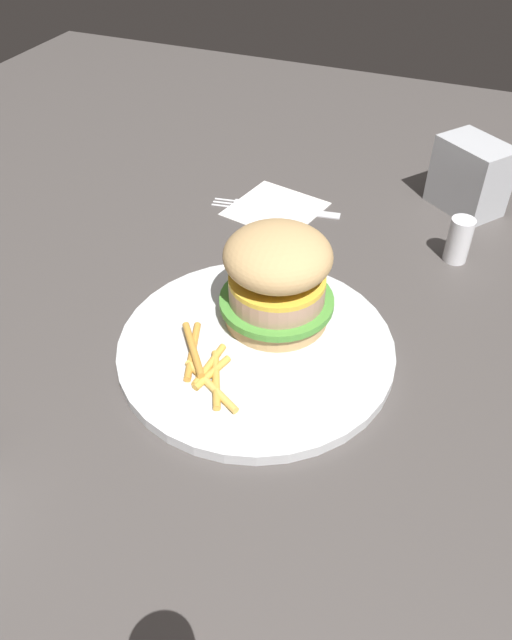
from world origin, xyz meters
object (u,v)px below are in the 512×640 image
Objects in this scene: plate at (256,347)px; salt_shaker at (459,240)px; fork at (274,207)px; napkin_dispenser at (470,176)px; sandwich at (277,277)px; fries_pile at (205,366)px; napkin at (276,208)px.

plate is 4.98× the size of salt_shaker.
fork is 1.88× the size of napkin_dispenser.
fork is at bearing -158.48° from sandwich.
salt_shaker is (-0.19, 0.15, -0.04)m from sandwich.
plate is 0.27m from fork.
fork is at bearing -170.74° from fries_pile.
sandwich is 1.27× the size of napkin_dispenser.
fork is 0.24m from salt_shaker.
fries_pile is at bearing 102.95° from napkin_dispenser.
napkin_dispenser is at bearing 155.43° from sandwich.
fries_pile is at bearing -29.78° from plate.
salt_shaker is (-0.29, 0.19, 0.01)m from fries_pile.
napkin_dispenser is at bearing -176.27° from salt_shaker.
fork is at bearing -80.47° from napkin.
sandwich is 0.11m from fries_pile.
napkin_dispenser is (-0.32, 0.15, -0.02)m from sandwich.
sandwich is 0.24m from fork.
salt_shaker is (0.03, 0.24, 0.03)m from napkin.
napkin is 2.00× the size of salt_shaker.
sandwich is at bearing 101.88° from napkin_dispenser.
fries_pile reaches higher than fork.
napkin_dispenser is at bearing 113.63° from napkin.
napkin_dispenser is (-0.42, 0.18, 0.03)m from fries_pile.
fork is (-0.26, -0.08, -0.00)m from plate.
fries_pile is at bearing 9.26° from fork.
plate reaches higher than napkin.
plate is at bearing 17.30° from fork.
sandwich is at bearing 21.14° from napkin.
salt_shaker is at bearing 83.93° from napkin.
sandwich is at bearing 21.52° from fork.
fries_pile is (0.05, -0.03, 0.01)m from plate.
fork reaches higher than napkin.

